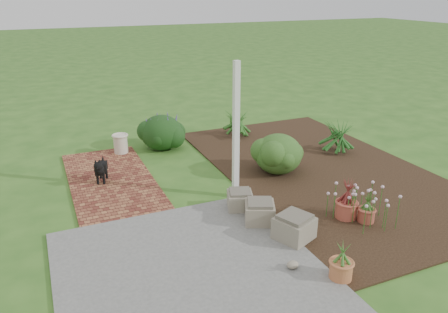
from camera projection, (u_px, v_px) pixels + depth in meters
name	position (u px, v px, depth m)	size (l,w,h in m)	color
ground	(223.00, 201.00, 7.93)	(80.00, 80.00, 0.00)	#2D5B1C
concrete_patio	(189.00, 270.00, 5.96)	(3.50, 3.50, 0.04)	#5D5D5B
brick_path	(111.00, 179.00, 8.78)	(1.60, 3.50, 0.04)	#5C261D
garden_bed	(321.00, 169.00, 9.28)	(4.00, 7.00, 0.03)	black
veranda_post	(236.00, 132.00, 7.67)	(0.10, 0.10, 2.50)	white
stone_trough_near	(294.00, 228.00, 6.63)	(0.51, 0.51, 0.34)	gray
stone_trough_mid	(260.00, 213.00, 7.11)	(0.47, 0.47, 0.31)	gray
stone_trough_far	(240.00, 200.00, 7.56)	(0.42, 0.42, 0.28)	gray
black_dog	(101.00, 168.00, 8.50)	(0.31, 0.56, 0.50)	black
cream_ceramic_urn	(121.00, 144.00, 10.09)	(0.32, 0.32, 0.43)	beige
evergreen_shrub	(278.00, 153.00, 8.99)	(0.98, 0.98, 0.83)	#0F3C12
agapanthus_clump_back	(337.00, 133.00, 10.08)	(1.00, 1.00, 0.90)	#174014
agapanthus_clump_front	(237.00, 120.00, 11.22)	(0.94, 0.94, 0.83)	#1B4413
pink_flower_patch	(363.00, 206.00, 7.02)	(0.99, 0.99, 0.64)	#113D0F
terracotta_pot_bronze	(346.00, 209.00, 7.27)	(0.35, 0.35, 0.28)	#B4503D
terracotta_pot_small_left	(366.00, 215.00, 7.15)	(0.27, 0.27, 0.22)	#9C4634
terracotta_pot_small_right	(341.00, 270.00, 5.73)	(0.30, 0.30, 0.25)	#B7693E
purple_flowering_bush	(161.00, 132.00, 10.40)	(0.99, 0.99, 0.84)	black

